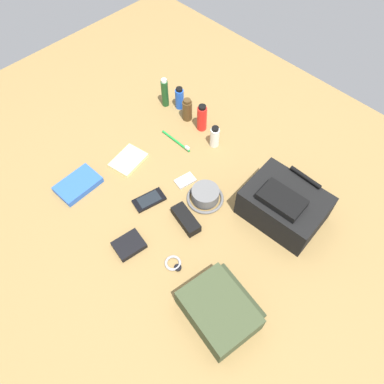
# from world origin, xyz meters

# --- Properties ---
(ground_plane) EXTENTS (2.64, 2.02, 0.02)m
(ground_plane) POSITION_xyz_m (0.00, 0.00, -0.01)
(ground_plane) COLOR olive
(ground_plane) RESTS_ON ground
(backpack) EXTENTS (0.32, 0.25, 0.17)m
(backpack) POSITION_xyz_m (0.31, 0.19, 0.07)
(backpack) COLOR black
(backpack) RESTS_ON ground_plane
(toiletry_pouch) EXTENTS (0.27, 0.26, 0.09)m
(toiletry_pouch) POSITION_xyz_m (0.41, -0.28, 0.05)
(toiletry_pouch) COLOR #384228
(toiletry_pouch) RESTS_ON ground_plane
(bucket_hat) EXTENTS (0.15, 0.15, 0.06)m
(bucket_hat) POSITION_xyz_m (0.04, 0.03, 0.03)
(bucket_hat) COLOR #5D5D5D
(bucket_hat) RESTS_ON ground_plane
(shampoo_bottle) EXTENTS (0.03, 0.03, 0.16)m
(shampoo_bottle) POSITION_xyz_m (-0.49, 0.30, 0.08)
(shampoo_bottle) COLOR #19471E
(shampoo_bottle) RESTS_ON ground_plane
(deodorant_spray) EXTENTS (0.04, 0.04, 0.12)m
(deodorant_spray) POSITION_xyz_m (-0.43, 0.34, 0.06)
(deodorant_spray) COLOR blue
(deodorant_spray) RESTS_ON ground_plane
(cologne_bottle) EXTENTS (0.05, 0.05, 0.12)m
(cologne_bottle) POSITION_xyz_m (-0.34, 0.31, 0.06)
(cologne_bottle) COLOR #473319
(cologne_bottle) RESTS_ON ground_plane
(sunscreen_spray) EXTENTS (0.05, 0.05, 0.14)m
(sunscreen_spray) POSITION_xyz_m (-0.25, 0.31, 0.07)
(sunscreen_spray) COLOR red
(sunscreen_spray) RESTS_ON ground_plane
(toothpaste_tube) EXTENTS (0.04, 0.04, 0.11)m
(toothpaste_tube) POSITION_xyz_m (-0.13, 0.28, 0.05)
(toothpaste_tube) COLOR white
(toothpaste_tube) RESTS_ON ground_plane
(paperback_novel) EXTENTS (0.13, 0.18, 0.03)m
(paperback_novel) POSITION_xyz_m (-0.38, -0.30, 0.01)
(paperback_novel) COLOR blue
(paperback_novel) RESTS_ON ground_plane
(cell_phone) EXTENTS (0.09, 0.14, 0.01)m
(cell_phone) POSITION_xyz_m (-0.11, -0.14, 0.01)
(cell_phone) COLOR black
(cell_phone) RESTS_ON ground_plane
(media_player) EXTENTS (0.07, 0.09, 0.01)m
(media_player) POSITION_xyz_m (-0.08, 0.04, 0.01)
(media_player) COLOR #B7B7BC
(media_player) RESTS_ON ground_plane
(wristwatch) EXTENTS (0.07, 0.06, 0.01)m
(wristwatch) POSITION_xyz_m (0.16, -0.26, 0.01)
(wristwatch) COLOR #99999E
(wristwatch) RESTS_ON ground_plane
(toothbrush) EXTENTS (0.18, 0.01, 0.02)m
(toothbrush) POSITION_xyz_m (-0.26, 0.17, 0.01)
(toothbrush) COLOR #198C33
(toothbrush) RESTS_ON ground_plane
(wallet) EXTENTS (0.11, 0.12, 0.02)m
(wallet) POSITION_xyz_m (-0.01, -0.33, 0.01)
(wallet) COLOR black
(wallet) RESTS_ON ground_plane
(notepad) EXTENTS (0.14, 0.17, 0.02)m
(notepad) POSITION_xyz_m (-0.34, -0.06, 0.01)
(notepad) COLOR beige
(notepad) RESTS_ON ground_plane
(sunglasses_case) EXTENTS (0.15, 0.08, 0.04)m
(sunglasses_case) POSITION_xyz_m (0.07, -0.10, 0.02)
(sunglasses_case) COLOR black
(sunglasses_case) RESTS_ON ground_plane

